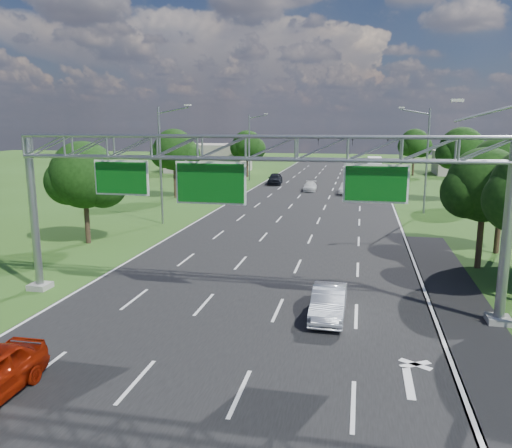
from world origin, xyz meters
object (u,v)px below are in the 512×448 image
(traffic_signal, at_px, (377,148))
(box_truck, at_px, (374,167))
(sign_gantry, at_px, (249,161))
(silver_sedan, at_px, (329,302))

(traffic_signal, bearing_deg, box_truck, 89.42)
(sign_gantry, height_order, silver_sedan, sign_gantry)
(sign_gantry, distance_m, traffic_signal, 53.51)
(traffic_signal, relative_size, silver_sedan, 2.90)
(box_truck, bearing_deg, sign_gantry, -97.10)
(silver_sedan, bearing_deg, traffic_signal, 87.05)
(traffic_signal, xyz_separation_m, silver_sedan, (-3.32, -53.81, -4.47))
(sign_gantry, relative_size, traffic_signal, 1.92)
(sign_gantry, bearing_deg, silver_sedan, -11.89)
(silver_sedan, bearing_deg, box_truck, 87.61)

